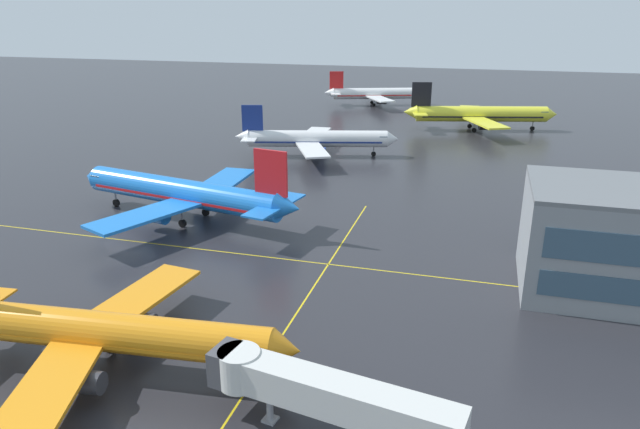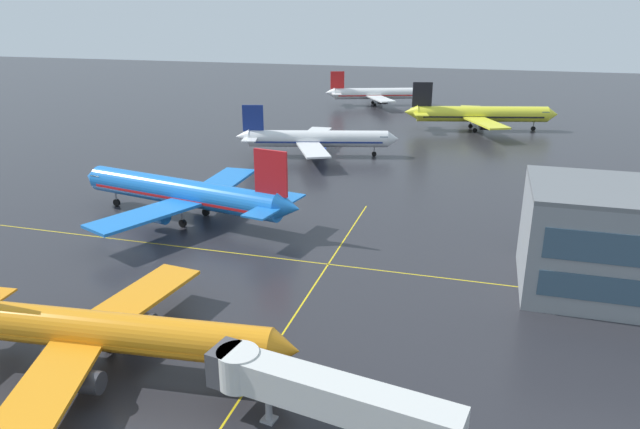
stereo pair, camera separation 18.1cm
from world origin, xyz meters
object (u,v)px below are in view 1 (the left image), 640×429
Objects in this scene: airliner_front_gate at (105,332)px; jet_bridge at (313,390)px; airliner_far_right_stand at (377,94)px; airliner_second_row at (184,193)px; airliner_third_row at (315,139)px; airliner_far_left_stand at (479,114)px.

airliner_front_gate reaches higher than jet_bridge.
airliner_far_right_stand is at bearing 98.84° from jet_bridge.
airliner_second_row is at bearing 128.64° from jet_bridge.
jet_bridge is at bearing -73.84° from airliner_third_row.
airliner_far_left_stand reaches higher than airliner_far_right_stand.
airliner_front_gate is at bearing -103.56° from airliner_far_left_stand.
airliner_far_right_stand is (-33.63, 34.50, -0.48)m from airliner_far_left_stand.
airliner_third_row is (-4.46, 81.75, 0.07)m from airliner_front_gate.
airliner_second_row reaches higher than airliner_far_right_stand.
airliner_front_gate is 155.38m from airliner_far_right_stand.
airliner_far_left_stand is 1.99× the size of jet_bridge.
airliner_third_row is 1.76× the size of jet_bridge.
airliner_third_row is at bearing -89.98° from airliner_far_right_stand.
airliner_third_row is at bearing 106.16° from jet_bridge.
airliner_far_right_stand is (7.67, 118.17, -0.50)m from airliner_second_row.
airliner_front_gate is 124.28m from airliner_far_left_stand.
airliner_front_gate is 1.75× the size of jet_bridge.
airliner_third_row reaches higher than jet_bridge.
airliner_far_right_stand is (-4.49, 155.31, 0.08)m from airliner_front_gate.
airliner_far_left_stand reaches higher than jet_bridge.
airliner_third_row is 0.88× the size of airliner_far_left_stand.
jet_bridge is (20.18, -3.31, 0.33)m from airliner_front_gate.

